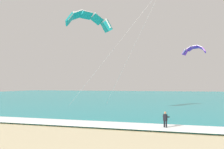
{
  "coord_description": "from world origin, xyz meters",
  "views": [
    {
      "loc": [
        -1.87,
        -7.2,
        4.13
      ],
      "look_at": [
        -8.11,
        16.16,
        5.33
      ],
      "focal_mm": 33.98,
      "sensor_mm": 36.0,
      "label": 1
    }
  ],
  "objects_px": {
    "kite_primary": "(88,19)",
    "kite_distant": "(195,49)",
    "surfboard": "(165,130)",
    "kitesurfer": "(165,120)"
  },
  "relations": [
    {
      "from": "kite_distant",
      "to": "kite_primary",
      "type": "bearing_deg",
      "value": -125.63
    },
    {
      "from": "surfboard",
      "to": "kite_primary",
      "type": "bearing_deg",
      "value": 140.06
    },
    {
      "from": "kitesurfer",
      "to": "kite_primary",
      "type": "bearing_deg",
      "value": 140.13
    },
    {
      "from": "kite_primary",
      "to": "surfboard",
      "type": "bearing_deg",
      "value": -39.94
    },
    {
      "from": "kite_primary",
      "to": "kite_distant",
      "type": "bearing_deg",
      "value": 54.37
    },
    {
      "from": "kite_distant",
      "to": "kitesurfer",
      "type": "bearing_deg",
      "value": -100.78
    },
    {
      "from": "kitesurfer",
      "to": "kite_primary",
      "type": "distance_m",
      "value": 19.95
    },
    {
      "from": "kite_primary",
      "to": "kite_distant",
      "type": "distance_m",
      "value": 30.99
    },
    {
      "from": "kitesurfer",
      "to": "kite_primary",
      "type": "height_order",
      "value": "kite_primary"
    },
    {
      "from": "surfboard",
      "to": "kitesurfer",
      "type": "relative_size",
      "value": 0.86
    }
  ]
}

